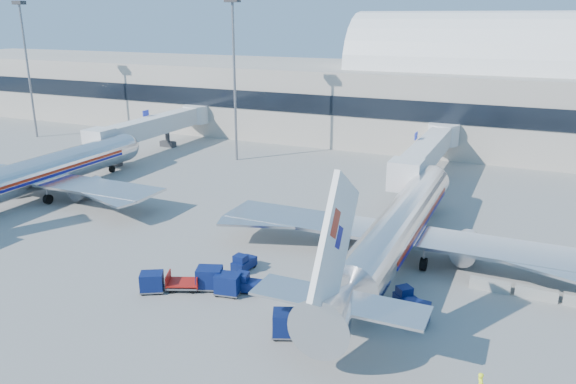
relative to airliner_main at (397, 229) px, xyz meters
The scene contains 19 objects.
ground 11.35m from the airliner_main, 155.75° to the right, with size 260.00×260.00×0.00m, color gray.
terminal 56.80m from the airliner_main, 114.64° to the left, with size 170.00×28.15×21.00m.
airliner_main is the anchor object (origin of this frame).
airliner_mid 42.00m from the airliner_main, behind, with size 32.00×37.26×12.07m.
jetbridge_near 26.43m from the airliner_main, 95.22° to the left, with size 4.40×27.50×6.25m.
jetbridge_mid 51.62m from the airliner_main, 149.36° to the left, with size 4.40×27.50×6.25m.
mast_far_west 75.44m from the airliner_main, 159.99° to the left, with size 2.00×1.20×22.60m.
mast_west 41.12m from the airliner_main, 139.64° to the left, with size 2.00×1.20×22.60m.
barrier_near 8.74m from the airliner_main, 17.39° to the right, with size 3.00×0.55×0.90m, color #9E9E96.
barrier_mid 11.84m from the airliner_main, 12.50° to the right, with size 3.00×0.55×0.90m, color #9E9E96.
tug_lead 13.88m from the airliner_main, 130.52° to the right, with size 2.49×1.50×1.53m.
tug_right 8.65m from the airliner_main, 70.38° to the right, with size 2.48×2.42×1.51m.
tug_left 13.36m from the airliner_main, 146.99° to the right, with size 1.37×2.41×1.50m.
cart_train_a 15.33m from the airliner_main, 131.31° to the right, with size 2.13×1.76×1.68m.
cart_train_b 16.38m from the airliner_main, 136.48° to the right, with size 2.42×2.14×1.78m.
cart_train_c 20.65m from the airliner_main, 139.19° to the right, with size 2.23×2.07×1.58m.
cart_solo_near 15.39m from the airliner_main, 103.36° to the right, with size 2.47×2.21×1.79m.
cart_solo_far 10.71m from the airliner_main, 68.55° to the right, with size 1.89×1.48×1.59m.
cart_open_red 18.33m from the airliner_main, 138.29° to the right, with size 2.96×2.57×0.67m.
Camera 1 is at (19.88, -39.97, 20.23)m, focal length 35.00 mm.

